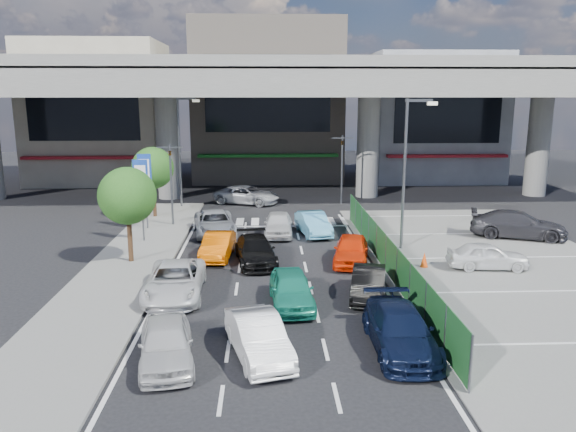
{
  "coord_description": "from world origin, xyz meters",
  "views": [
    {
      "loc": [
        -0.34,
        -23.02,
        8.22
      ],
      "look_at": [
        0.78,
        3.81,
        2.37
      ],
      "focal_mm": 35.0,
      "sensor_mm": 36.0,
      "label": 1
    }
  ],
  "objects_px": {
    "signboard_near": "(141,189)",
    "tree_near": "(127,196)",
    "taxi_orange_right": "(351,250)",
    "crossing_wagon_silver": "(247,195)",
    "kei_truck_front_right": "(313,224)",
    "street_lamp_right": "(408,161)",
    "taxi_teal_mid": "(291,289)",
    "parked_sedan_white": "(488,256)",
    "traffic_cone": "(424,260)",
    "taxi_orange_left": "(218,246)",
    "parked_sedan_dgrey": "(518,224)",
    "traffic_light_right": "(342,152)",
    "wagon_silver_front_left": "(215,223)",
    "signboard_far": "(145,181)",
    "hatch_black_mid_right": "(369,283)",
    "sedan_white_mid_left": "(175,281)",
    "sedan_black_mid": "(256,251)",
    "street_lamp_left": "(182,143)",
    "van_white_back_left": "(166,343)",
    "traffic_light_left": "(170,164)",
    "minivan_navy_back": "(400,330)",
    "sedan_white_front_mid": "(278,224)",
    "hatch_white_back_mid": "(258,337)",
    "tree_far": "(153,168)"
  },
  "relations": [
    {
      "from": "van_white_back_left",
      "to": "hatch_white_back_mid",
      "type": "height_order",
      "value": "van_white_back_left"
    },
    {
      "from": "traffic_cone",
      "to": "sedan_black_mid",
      "type": "bearing_deg",
      "value": 171.97
    },
    {
      "from": "taxi_orange_right",
      "to": "parked_sedan_dgrey",
      "type": "relative_size",
      "value": 0.76
    },
    {
      "from": "hatch_black_mid_right",
      "to": "parked_sedan_white",
      "type": "distance_m",
      "value": 7.27
    },
    {
      "from": "traffic_light_left",
      "to": "street_lamp_left",
      "type": "height_order",
      "value": "street_lamp_left"
    },
    {
      "from": "signboard_far",
      "to": "sedan_white_mid_left",
      "type": "distance_m",
      "value": 12.57
    },
    {
      "from": "taxi_orange_left",
      "to": "parked_sedan_dgrey",
      "type": "distance_m",
      "value": 17.4
    },
    {
      "from": "parked_sedan_white",
      "to": "tree_near",
      "type": "bearing_deg",
      "value": 89.12
    },
    {
      "from": "traffic_light_right",
      "to": "wagon_silver_front_left",
      "type": "xyz_separation_m",
      "value": [
        -8.84,
        -9.31,
        -3.25
      ]
    },
    {
      "from": "tree_near",
      "to": "traffic_light_right",
      "type": "bearing_deg",
      "value": 50.19
    },
    {
      "from": "tree_far",
      "to": "parked_sedan_dgrey",
      "type": "xyz_separation_m",
      "value": [
        22.12,
        -6.48,
        -2.56
      ]
    },
    {
      "from": "sedan_white_mid_left",
      "to": "traffic_light_right",
      "type": "bearing_deg",
      "value": 62.1
    },
    {
      "from": "tree_near",
      "to": "sedan_black_mid",
      "type": "xyz_separation_m",
      "value": [
        6.18,
        -0.25,
        -2.74
      ]
    },
    {
      "from": "hatch_white_back_mid",
      "to": "parked_sedan_white",
      "type": "relative_size",
      "value": 1.1
    },
    {
      "from": "wagon_silver_front_left",
      "to": "traffic_cone",
      "type": "bearing_deg",
      "value": -42.63
    },
    {
      "from": "hatch_white_back_mid",
      "to": "taxi_teal_mid",
      "type": "distance_m",
      "value": 4.56
    },
    {
      "from": "signboard_far",
      "to": "hatch_black_mid_right",
      "type": "bearing_deg",
      "value": -46.92
    },
    {
      "from": "wagon_silver_front_left",
      "to": "traffic_cone",
      "type": "height_order",
      "value": "wagon_silver_front_left"
    },
    {
      "from": "traffic_light_right",
      "to": "minivan_navy_back",
      "type": "height_order",
      "value": "traffic_light_right"
    },
    {
      "from": "minivan_navy_back",
      "to": "hatch_black_mid_right",
      "type": "distance_m",
      "value": 4.84
    },
    {
      "from": "parked_sedan_white",
      "to": "traffic_cone",
      "type": "bearing_deg",
      "value": 87.89
    },
    {
      "from": "minivan_navy_back",
      "to": "traffic_cone",
      "type": "height_order",
      "value": "minivan_navy_back"
    },
    {
      "from": "signboard_near",
      "to": "parked_sedan_dgrey",
      "type": "relative_size",
      "value": 0.88
    },
    {
      "from": "minivan_navy_back",
      "to": "kei_truck_front_right",
      "type": "relative_size",
      "value": 1.17
    },
    {
      "from": "taxi_teal_mid",
      "to": "kei_truck_front_right",
      "type": "bearing_deg",
      "value": 77.86
    },
    {
      "from": "taxi_orange_right",
      "to": "crossing_wagon_silver",
      "type": "distance_m",
      "value": 16.59
    },
    {
      "from": "minivan_navy_back",
      "to": "parked_sedan_dgrey",
      "type": "xyz_separation_m",
      "value": [
        10.29,
        14.14,
        0.14
      ]
    },
    {
      "from": "signboard_far",
      "to": "traffic_cone",
      "type": "bearing_deg",
      "value": -29.37
    },
    {
      "from": "wagon_silver_front_left",
      "to": "kei_truck_front_right",
      "type": "distance_m",
      "value": 5.87
    },
    {
      "from": "parked_sedan_dgrey",
      "to": "traffic_cone",
      "type": "xyz_separation_m",
      "value": [
        -7.02,
        -5.42,
        -0.41
      ]
    },
    {
      "from": "taxi_orange_right",
      "to": "signboard_far",
      "type": "bearing_deg",
      "value": 158.6
    },
    {
      "from": "crossing_wagon_silver",
      "to": "taxi_orange_right",
      "type": "bearing_deg",
      "value": -139.47
    },
    {
      "from": "sedan_black_mid",
      "to": "parked_sedan_white",
      "type": "bearing_deg",
      "value": -15.17
    },
    {
      "from": "taxi_teal_mid",
      "to": "taxi_orange_left",
      "type": "distance_m",
      "value": 7.61
    },
    {
      "from": "street_lamp_left",
      "to": "parked_sedan_dgrey",
      "type": "relative_size",
      "value": 1.51
    },
    {
      "from": "traffic_light_left",
      "to": "crossing_wagon_silver",
      "type": "relative_size",
      "value": 1.05
    },
    {
      "from": "sedan_black_mid",
      "to": "traffic_light_left",
      "type": "bearing_deg",
      "value": 115.71
    },
    {
      "from": "street_lamp_right",
      "to": "signboard_near",
      "type": "xyz_separation_m",
      "value": [
        -14.37,
        1.99,
        -1.71
      ]
    },
    {
      "from": "street_lamp_right",
      "to": "street_lamp_left",
      "type": "relative_size",
      "value": 1.0
    },
    {
      "from": "van_white_back_left",
      "to": "taxi_teal_mid",
      "type": "bearing_deg",
      "value": 39.13
    },
    {
      "from": "taxi_teal_mid",
      "to": "sedan_black_mid",
      "type": "height_order",
      "value": "taxi_teal_mid"
    },
    {
      "from": "signboard_near",
      "to": "tree_near",
      "type": "height_order",
      "value": "tree_near"
    },
    {
      "from": "taxi_orange_left",
      "to": "sedan_black_mid",
      "type": "height_order",
      "value": "sedan_black_mid"
    },
    {
      "from": "taxi_orange_left",
      "to": "signboard_near",
      "type": "bearing_deg",
      "value": 148.89
    },
    {
      "from": "kei_truck_front_right",
      "to": "crossing_wagon_silver",
      "type": "xyz_separation_m",
      "value": [
        -4.21,
        9.77,
        0.02
      ]
    },
    {
      "from": "kei_truck_front_right",
      "to": "crossing_wagon_silver",
      "type": "relative_size",
      "value": 0.82
    },
    {
      "from": "taxi_orange_right",
      "to": "crossing_wagon_silver",
      "type": "height_order",
      "value": "taxi_orange_right"
    },
    {
      "from": "traffic_cone",
      "to": "hatch_white_back_mid",
      "type": "bearing_deg",
      "value": -131.2
    },
    {
      "from": "van_white_back_left",
      "to": "sedan_white_front_mid",
      "type": "height_order",
      "value": "same"
    },
    {
      "from": "street_lamp_right",
      "to": "crossing_wagon_silver",
      "type": "xyz_separation_m",
      "value": [
        -8.87,
        13.2,
        -4.08
      ]
    }
  ]
}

